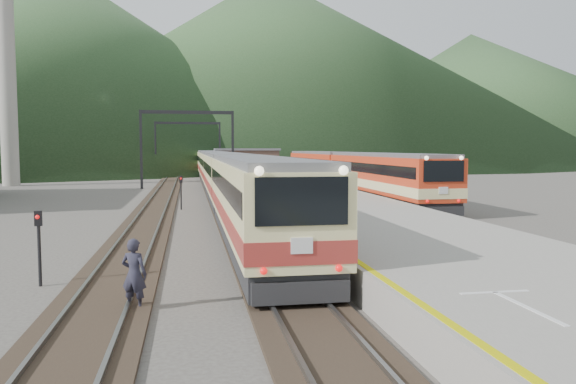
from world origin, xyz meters
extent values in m
cube|color=black|center=(0.00, 40.00, 0.06)|extent=(2.60, 200.00, 0.12)
cube|color=slate|center=(-0.72, 40.00, 0.16)|extent=(0.10, 200.00, 0.14)
cube|color=slate|center=(0.72, 40.00, 0.16)|extent=(0.10, 200.00, 0.14)
cube|color=black|center=(-5.00, 40.00, 0.06)|extent=(2.60, 200.00, 0.12)
cube|color=slate|center=(-5.72, 40.00, 0.16)|extent=(0.10, 200.00, 0.14)
cube|color=slate|center=(-4.28, 40.00, 0.16)|extent=(0.10, 200.00, 0.14)
cube|color=black|center=(11.50, 40.00, 0.06)|extent=(2.60, 200.00, 0.12)
cube|color=slate|center=(10.78, 40.00, 0.16)|extent=(0.10, 200.00, 0.14)
cube|color=slate|center=(12.22, 40.00, 0.16)|extent=(0.10, 200.00, 0.14)
cube|color=gray|center=(5.60, 38.00, 0.50)|extent=(8.00, 100.00, 1.00)
cube|color=black|center=(-7.50, 55.00, 4.00)|extent=(0.25, 0.25, 8.00)
cube|color=black|center=(1.80, 55.00, 4.00)|extent=(0.25, 0.25, 8.00)
cube|color=black|center=(-2.85, 55.00, 7.80)|extent=(9.30, 0.22, 0.35)
cube|color=black|center=(-7.50, 80.00, 4.00)|extent=(0.25, 0.25, 8.00)
cube|color=black|center=(1.80, 80.00, 4.00)|extent=(0.25, 0.25, 8.00)
cube|color=black|center=(-2.85, 80.00, 7.80)|extent=(9.30, 0.22, 0.35)
cylinder|color=#9E998E|center=(-22.00, 62.00, 15.00)|extent=(1.80, 1.80, 30.00)
cube|color=#4D372E|center=(5.60, 78.00, 2.40)|extent=(9.00, 4.00, 2.80)
cube|color=slate|center=(5.60, 78.00, 3.95)|extent=(9.40, 4.40, 0.30)
cone|color=#274823|center=(-40.00, 190.00, 30.00)|extent=(180.00, 180.00, 60.00)
cone|color=#274823|center=(30.00, 230.00, 37.50)|extent=(220.00, 220.00, 75.00)
cone|color=#274823|center=(110.00, 210.00, 25.00)|extent=(160.00, 160.00, 50.00)
cube|color=beige|center=(0.00, 19.16, 1.96)|extent=(2.84, 19.10, 3.47)
cube|color=beige|center=(0.00, 38.75, 1.96)|extent=(2.84, 19.10, 3.47)
cube|color=beige|center=(0.00, 58.35, 1.96)|extent=(2.84, 19.10, 3.47)
cube|color=beige|center=(0.00, 77.95, 1.96)|extent=(2.84, 19.10, 3.47)
cube|color=red|center=(11.50, 35.89, 2.04)|extent=(2.96, 19.92, 3.62)
cube|color=red|center=(11.50, 56.32, 2.04)|extent=(2.96, 19.92, 3.62)
cylinder|color=black|center=(-3.27, 34.38, 1.00)|extent=(0.10, 0.10, 2.00)
cube|color=black|center=(-3.27, 34.38, 2.05)|extent=(0.22, 0.17, 0.45)
cylinder|color=black|center=(-7.15, 13.76, 1.00)|extent=(0.10, 0.10, 2.00)
cube|color=black|center=(-7.15, 13.76, 2.05)|extent=(0.24, 0.20, 0.45)
imported|color=#262534|center=(-4.13, 10.72, 0.92)|extent=(0.79, 0.66, 1.85)
camera|label=1|loc=(-2.71, -3.81, 4.13)|focal=35.00mm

